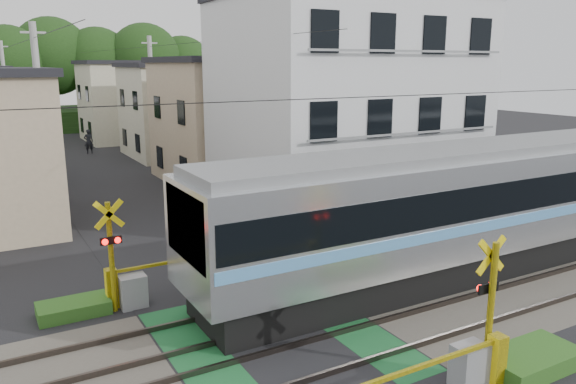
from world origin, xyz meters
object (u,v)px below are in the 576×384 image
crossing_signal_near (475,354)px  apartment_block (345,106)px  crossing_signal_far (129,282)px  pedestrian (89,141)px  commuter_train (479,204)px

crossing_signal_near → apartment_block: apartment_block is taller
crossing_signal_near → crossing_signal_far: bearing=125.3°
crossing_signal_near → crossing_signal_far: 8.95m
crossing_signal_near → pedestrian: (-1.04, 35.48, 0.18)m
apartment_block → crossing_signal_far: bearing=-152.2°
pedestrian → apartment_block: bearing=111.4°
commuter_train → apartment_block: (0.60, 8.29, 2.53)m
crossing_signal_far → pedestrian: bearing=81.7°
apartment_block → pedestrian: (-6.96, 22.33, -3.77)m
crossing_signal_far → pedestrian: crossing_signal_far is taller
commuter_train → crossing_signal_far: (-10.49, 2.45, -1.42)m
crossing_signal_near → crossing_signal_far: same height
commuter_train → crossing_signal_near: size_ratio=4.10×
crossing_signal_near → crossing_signal_far: (-5.17, 7.31, 0.00)m
apartment_block → pedestrian: 23.69m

